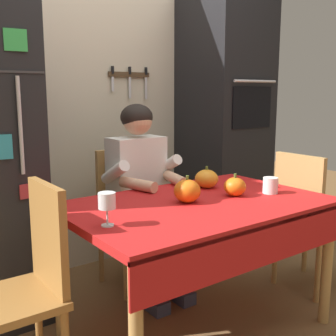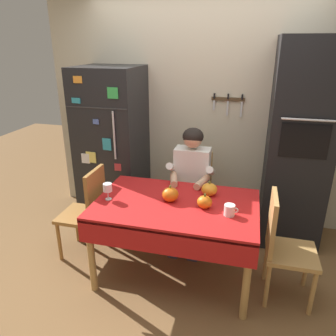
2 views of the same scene
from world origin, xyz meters
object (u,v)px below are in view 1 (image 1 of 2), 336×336
chair_right_side (307,216)px  coffee_mug (271,185)px  chair_behind_person (128,210)px  pumpkin_large (235,187)px  dining_table (200,217)px  pumpkin_medium (187,191)px  pumpkin_small (207,179)px  wine_glass (107,202)px  chair_left_side (28,280)px  seated_person (142,183)px  wall_oven (224,124)px

chair_right_side → coffee_mug: 0.52m
chair_behind_person → pumpkin_large: (0.23, -0.80, 0.28)m
dining_table → chair_behind_person: 0.81m
pumpkin_medium → pumpkin_small: pumpkin_medium is taller
chair_behind_person → pumpkin_large: bearing=-74.0°
chair_right_side → wine_glass: size_ratio=6.17×
chair_left_side → pumpkin_large: (1.15, -0.11, 0.28)m
coffee_mug → pumpkin_large: size_ratio=0.89×
coffee_mug → wine_glass: 1.06m
seated_person → pumpkin_medium: bearing=-97.9°
coffee_mug → dining_table: bearing=169.9°
wall_oven → chair_behind_person: bearing=-172.8°
chair_right_side → coffee_mug: chair_right_side is taller
wall_oven → pumpkin_small: wall_oven is taller
chair_behind_person → seated_person: (-0.00, -0.19, 0.23)m
chair_behind_person → coffee_mug: bearing=-63.3°
seated_person → pumpkin_medium: size_ratio=8.53×
chair_behind_person → coffee_mug: (0.44, -0.88, 0.28)m
chair_left_side → pumpkin_medium: chair_left_side is taller
pumpkin_medium → pumpkin_small: (0.31, 0.20, -0.01)m
wall_oven → chair_behind_person: 1.17m
chair_behind_person → chair_left_side: size_ratio=1.00×
pumpkin_medium → coffee_mug: bearing=-13.7°
wall_oven → chair_left_side: 2.18m
wall_oven → chair_left_side: (-1.95, -0.82, -0.54)m
dining_table → pumpkin_small: 0.38m
wall_oven → chair_right_side: (-0.15, -0.95, -0.54)m
seated_person → wine_glass: seated_person is taller
wall_oven → pumpkin_large: wall_oven is taller
dining_table → wine_glass: 0.63m
chair_right_side → wine_glass: 1.53m
pumpkin_large → wall_oven: bearing=49.3°
chair_right_side → pumpkin_small: 0.76m
coffee_mug → wine_glass: (-1.05, 0.02, 0.06)m
coffee_mug → wine_glass: wine_glass is taller
wall_oven → chair_behind_person: (-1.03, -0.13, -0.54)m
chair_behind_person → chair_right_side: size_ratio=1.00×
wall_oven → chair_right_side: bearing=-98.9°
dining_table → pumpkin_medium: (-0.06, 0.04, 0.15)m
wall_oven → seated_person: wall_oven is taller
chair_behind_person → dining_table: bearing=-91.6°
seated_person → chair_right_side: 1.11m
pumpkin_small → pumpkin_large: bearing=-91.3°
chair_behind_person → chair_left_side: (-0.92, -0.69, 0.00)m
seated_person → pumpkin_medium: 0.57m
coffee_mug → pumpkin_medium: size_ratio=0.78×
coffee_mug → pumpkin_small: 0.39m
chair_left_side → pumpkin_small: bearing=6.9°
coffee_mug → chair_right_side: bearing=6.7°
coffee_mug → pumpkin_large: pumpkin_large is taller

